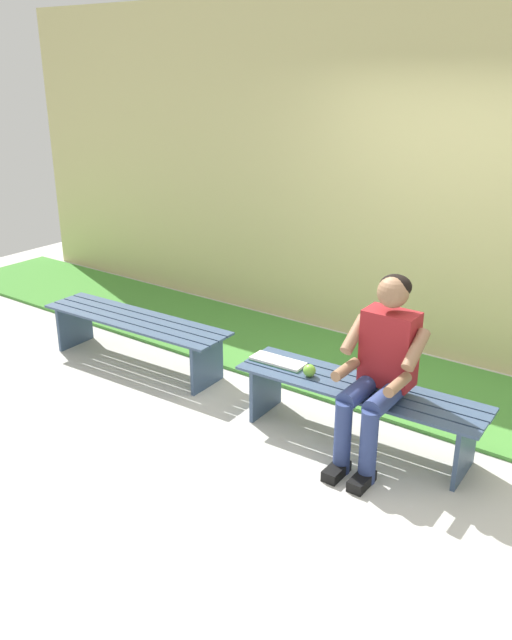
{
  "coord_description": "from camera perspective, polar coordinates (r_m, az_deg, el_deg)",
  "views": [
    {
      "loc": [
        -1.78,
        3.61,
        2.46
      ],
      "look_at": [
        0.75,
        0.15,
        0.78
      ],
      "focal_mm": 37.14,
      "sensor_mm": 36.0,
      "label": 1
    }
  ],
  "objects": [
    {
      "name": "book_open",
      "position": [
        4.78,
        1.9,
        -3.6
      ],
      "size": [
        0.42,
        0.17,
        0.02
      ],
      "rotation": [
        0.0,
        0.0,
        0.04
      ],
      "color": "white",
      "rests_on": "bench_near"
    },
    {
      "name": "bench_far",
      "position": [
        5.73,
        -10.36,
        -0.75
      ],
      "size": [
        1.79,
        0.51,
        0.43
      ],
      "rotation": [
        0.0,
        0.0,
        0.04
      ],
      "color": "#384C6B",
      "rests_on": "ground"
    },
    {
      "name": "brick_wall",
      "position": [
        5.96,
        13.47,
        11.75
      ],
      "size": [
        9.5,
        0.24,
        3.04
      ],
      "primitive_type": "cube",
      "color": "#D1C684",
      "rests_on": "ground"
    },
    {
      "name": "grass_strip",
      "position": [
        5.93,
        3.97,
        -2.98
      ],
      "size": [
        9.0,
        1.23,
        0.03
      ],
      "primitive_type": "cube",
      "color": "#478C38",
      "rests_on": "ground"
    },
    {
      "name": "person_seated",
      "position": [
        4.25,
        10.65,
        -3.83
      ],
      "size": [
        0.5,
        0.69,
        1.23
      ],
      "color": "maroon",
      "rests_on": "ground"
    },
    {
      "name": "ground_plane",
      "position": [
        4.59,
        -9.73,
        -11.63
      ],
      "size": [
        10.0,
        7.0,
        0.04
      ],
      "primitive_type": "cube",
      "color": "beige"
    },
    {
      "name": "bench_near",
      "position": [
        4.55,
        8.79,
        -6.74
      ],
      "size": [
        1.75,
        0.5,
        0.43
      ],
      "rotation": [
        0.0,
        0.0,
        0.04
      ],
      "color": "#384C6B",
      "rests_on": "ground"
    },
    {
      "name": "apple",
      "position": [
        4.58,
        4.63,
        -4.36
      ],
      "size": [
        0.09,
        0.09,
        0.09
      ],
      "primitive_type": "sphere",
      "color": "#72B738",
      "rests_on": "bench_near"
    }
  ]
}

